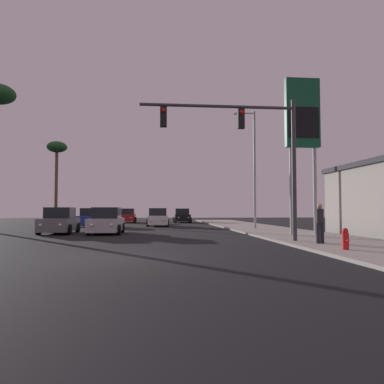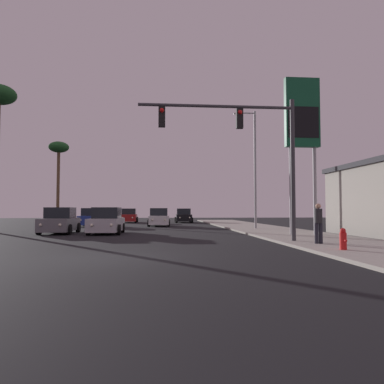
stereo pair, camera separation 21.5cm
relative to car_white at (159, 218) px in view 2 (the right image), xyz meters
The scene contains 14 objects.
ground_plane 23.38m from the car_white, 93.98° to the right, with size 120.00×120.00×0.00m, color black.
sidewalk_right 15.48m from the car_white, 59.38° to the right, with size 5.00×60.00×0.12m.
car_white is the anchor object (origin of this frame).
car_grey 12.30m from the car_white, 121.22° to the right, with size 2.04×4.32×1.68m.
car_red 10.74m from the car_white, 109.37° to the left, with size 2.04×4.32×1.68m.
car_blue 6.21m from the car_white, behind, with size 2.04×4.31×1.68m.
car_black 9.97m from the car_white, 72.60° to the left, with size 2.04×4.33×1.68m.
car_silver 11.56m from the car_white, 106.70° to the right, with size 2.04×4.34×1.68m.
traffic_light_mast 19.66m from the car_white, 77.77° to the right, with size 7.16×0.36×6.50m.
street_lamp 11.24m from the car_white, 45.82° to the right, with size 1.74×0.24×9.00m.
gas_station_sign 17.88m from the car_white, 61.00° to the right, with size 2.00×0.42×9.00m.
fire_hydrant 23.60m from the car_white, 74.09° to the right, with size 0.24×0.34×0.76m.
pedestrian_on_sidewalk 21.36m from the car_white, 71.90° to the right, with size 0.34×0.32×1.67m.
palm_tree_far 17.88m from the car_white, 138.47° to the left, with size 2.40×2.40×9.76m.
Camera 2 is at (1.60, -12.09, 1.52)m, focal length 35.00 mm.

